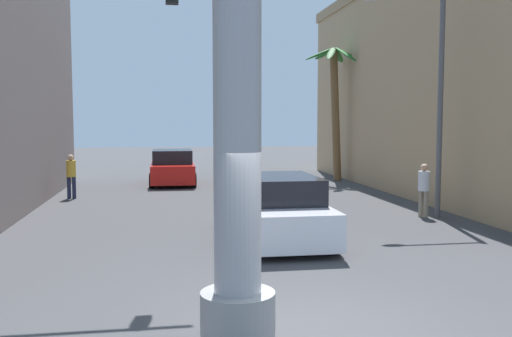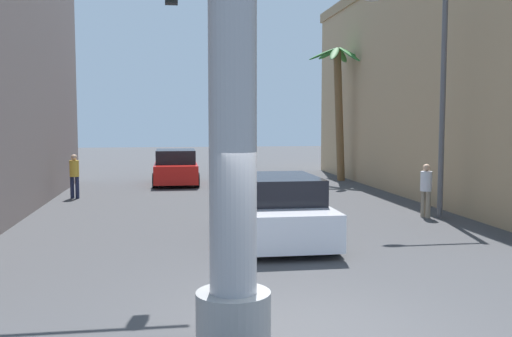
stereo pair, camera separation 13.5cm
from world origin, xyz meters
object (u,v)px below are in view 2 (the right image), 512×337
street_lamp (430,81)px  palm_tree_far_right (339,97)px  pedestrian_mid_right (426,186)px  car_far (176,168)px  pedestrian_far_left (74,173)px  traffic_light_mast (19,48)px  car_lead (278,210)px

street_lamp → palm_tree_far_right: size_ratio=1.04×
pedestrian_mid_right → car_far: bearing=125.2°
palm_tree_far_right → pedestrian_far_left: (-11.52, -4.65, -3.03)m
pedestrian_far_left → street_lamp: bearing=-28.2°
traffic_light_mast → pedestrian_far_left: traffic_light_mast is taller
traffic_light_mast → pedestrian_mid_right: (10.24, 4.71, -3.29)m
traffic_light_mast → car_far: (3.00, 14.96, -3.49)m
car_lead → palm_tree_far_right: palm_tree_far_right is taller
traffic_light_mast → car_lead: 6.73m
street_lamp → palm_tree_far_right: 10.57m
street_lamp → traffic_light_mast: 11.30m
street_lamp → pedestrian_mid_right: 3.12m
pedestrian_far_left → palm_tree_far_right: bearing=22.0°
traffic_light_mast → pedestrian_mid_right: traffic_light_mast is taller
traffic_light_mast → pedestrian_mid_right: bearing=24.7°
street_lamp → pedestrian_mid_right: (-0.03, -0.01, -3.12)m
pedestrian_mid_right → street_lamp: bearing=18.1°
car_far → palm_tree_far_right: 8.40m
car_lead → car_far: bearing=100.2°
traffic_light_mast → pedestrian_far_left: (-0.77, 10.63, -3.27)m
pedestrian_mid_right → pedestrian_far_left: size_ratio=0.98×
pedestrian_mid_right → car_lead: bearing=-153.8°
palm_tree_far_right → street_lamp: bearing=-92.6°
car_far → pedestrian_mid_right: bearing=-54.8°
traffic_light_mast → car_lead: size_ratio=1.28×
palm_tree_far_right → pedestrian_far_left: 12.79m
car_lead → pedestrian_mid_right: bearing=26.2°
street_lamp → car_far: size_ratio=1.54×
car_far → pedestrian_mid_right: pedestrian_mid_right is taller
street_lamp → palm_tree_far_right: (0.48, 10.56, -0.07)m
traffic_light_mast → pedestrian_far_left: bearing=94.2°
street_lamp → traffic_light_mast: (-10.27, -4.72, 0.17)m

